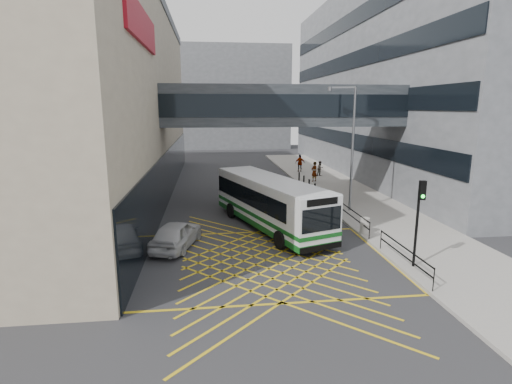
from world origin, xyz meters
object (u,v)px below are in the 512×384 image
object	(u,v)px
car_white	(176,234)
litter_bin	(365,226)
traffic_light	(419,211)
pedestrian_b	(320,169)
car_dark	(249,189)
pedestrian_a	(314,172)
pedestrian_c	(300,163)
car_silver	(244,177)
street_lamp	(350,142)
bus	(269,201)

from	to	relation	value
car_white	litter_bin	distance (m)	10.82
traffic_light	pedestrian_b	xyz separation A→B (m)	(2.52, 24.85, -1.87)
car_dark	pedestrian_a	world-z (taller)	pedestrian_a
traffic_light	pedestrian_c	world-z (taller)	traffic_light
car_silver	traffic_light	distance (m)	22.46
street_lamp	traffic_light	bearing A→B (deg)	-76.12
traffic_light	car_dark	bearing A→B (deg)	113.21
car_silver	litter_bin	xyz separation A→B (m)	(5.61, -16.42, -0.13)
street_lamp	car_silver	bearing A→B (deg)	136.38
bus	pedestrian_c	world-z (taller)	bus
pedestrian_c	traffic_light	bearing A→B (deg)	93.91
car_silver	pedestrian_c	distance (m)	9.42
pedestrian_b	car_white	bearing A→B (deg)	-148.85
bus	litter_bin	xyz separation A→B (m)	(5.33, -2.36, -1.05)
street_lamp	litter_bin	xyz separation A→B (m)	(-0.81, -5.36, -4.44)
pedestrian_b	pedestrian_c	bearing A→B (deg)	91.74
pedestrian_b	bus	bearing A→B (deg)	-140.34
car_white	pedestrian_b	size ratio (longest dim) A/B	3.00
litter_bin	pedestrian_c	xyz separation A→B (m)	(1.37, 22.75, 0.51)
car_silver	street_lamp	world-z (taller)	street_lamp
pedestrian_a	pedestrian_b	size ratio (longest dim) A/B	1.23
pedestrian_c	car_silver	bearing A→B (deg)	48.16
car_white	pedestrian_b	bearing A→B (deg)	-107.99
traffic_light	car_white	bearing A→B (deg)	160.55
car_silver	pedestrian_c	xyz separation A→B (m)	(6.97, 6.32, 0.38)
pedestrian_c	car_white	bearing A→B (deg)	68.54
bus	pedestrian_a	bearing A→B (deg)	45.71
street_lamp	pedestrian_c	bearing A→B (deg)	104.44
car_dark	pedestrian_b	world-z (taller)	pedestrian_b
car_white	pedestrian_b	world-z (taller)	pedestrian_b
litter_bin	pedestrian_b	world-z (taller)	pedestrian_b
bus	pedestrian_a	world-z (taller)	bus
bus	litter_bin	world-z (taller)	bus
car_dark	litter_bin	bearing A→B (deg)	140.57
pedestrian_b	pedestrian_a	bearing A→B (deg)	-140.77
car_white	car_silver	bearing A→B (deg)	-91.03
car_silver	pedestrian_b	world-z (taller)	pedestrian_b
car_dark	car_silver	bearing A→B (deg)	-68.82
car_dark	pedestrian_c	world-z (taller)	pedestrian_c
bus	car_silver	size ratio (longest dim) A/B	2.34
car_silver	street_lamp	bearing A→B (deg)	134.89
pedestrian_a	pedestrian_b	distance (m)	3.45
bus	pedestrian_c	bearing A→B (deg)	52.76
bus	car_silver	bearing A→B (deg)	72.07
litter_bin	pedestrian_c	size ratio (longest dim) A/B	0.48
bus	traffic_light	bearing A→B (deg)	-71.77
pedestrian_c	bus	bearing A→B (deg)	77.79
bus	car_silver	distance (m)	14.10
car_white	litter_bin	world-z (taller)	car_white
car_white	pedestrian_b	distance (m)	24.59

